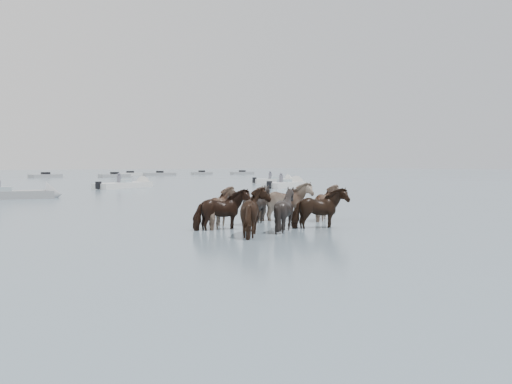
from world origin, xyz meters
TOP-DOWN VIEW (x-y plane):
  - ground at (0.00, 0.00)m, footprint 400.00×400.00m
  - pony_herd at (1.51, -0.38)m, footprint 6.63×4.34m
  - swimming_pony at (9.64, 14.48)m, footprint 0.72×0.44m
  - motorboat_b at (-1.96, 19.92)m, footprint 6.14×3.02m
  - motorboat_c at (9.27, 30.18)m, footprint 6.61×4.54m
  - motorboat_d at (20.96, 22.38)m, footprint 5.89×3.63m
  - motorboat_e at (26.94, 31.26)m, footprint 5.07×2.77m

SIDE VIEW (x-z plane):
  - ground at x=0.00m, z-range 0.00..0.00m
  - swimming_pony at x=9.64m, z-range -0.12..0.32m
  - motorboat_c at x=9.27m, z-range -0.74..1.18m
  - motorboat_b at x=-1.96m, z-range -0.74..1.18m
  - motorboat_d at x=20.96m, z-range -0.74..1.18m
  - motorboat_e at x=26.94m, z-range -0.73..1.19m
  - pony_herd at x=1.51m, z-range -0.24..1.38m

